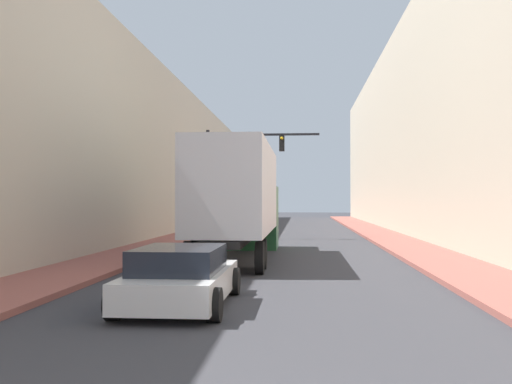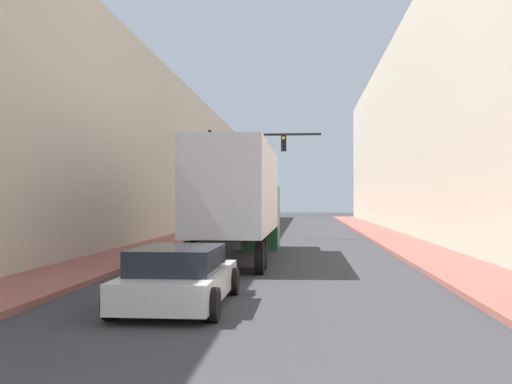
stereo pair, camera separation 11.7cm
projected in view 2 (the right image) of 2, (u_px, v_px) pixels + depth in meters
sidewalk_right at (390, 238)px, 32.87m from camera, size 2.57×80.00×0.15m
sidewalk_left at (189, 236)px, 33.89m from camera, size 2.57×80.00×0.15m
building_right at (465, 120)px, 32.60m from camera, size 6.00×80.00×13.69m
building_left at (119, 152)px, 34.33m from camera, size 6.00×80.00×10.24m
semi_truck at (241, 198)px, 21.72m from camera, size 2.48×11.48×4.17m
sedan_car at (179, 277)px, 12.03m from camera, size 2.14×4.33×1.26m
traffic_signal_gantry at (236, 163)px, 32.74m from camera, size 6.51×0.35×6.29m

